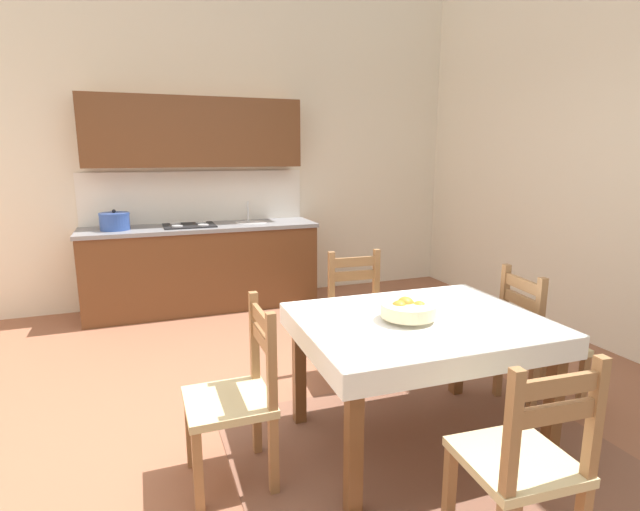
% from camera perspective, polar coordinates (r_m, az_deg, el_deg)
% --- Properties ---
extents(ground_plane, '(6.49, 6.30, 0.10)m').
position_cam_1_polar(ground_plane, '(3.25, -5.00, -19.71)').
color(ground_plane, '#935B42').
extents(wall_back, '(6.49, 0.12, 4.02)m').
position_cam_1_polar(wall_back, '(5.64, -13.69, 15.22)').
color(wall_back, silver).
rests_on(wall_back, ground_plane).
extents(area_rug, '(2.10, 1.60, 0.01)m').
position_cam_1_polar(area_rug, '(3.04, 11.93, -21.18)').
color(area_rug, brown).
rests_on(area_rug, ground_plane).
extents(kitchen_cabinetry, '(2.41, 0.63, 2.20)m').
position_cam_1_polar(kitchen_cabinetry, '(5.35, -13.73, 3.00)').
color(kitchen_cabinetry, brown).
rests_on(kitchen_cabinetry, ground_plane).
extents(dining_table, '(1.35, 1.07, 0.75)m').
position_cam_1_polar(dining_table, '(2.83, 11.38, -9.46)').
color(dining_table, brown).
rests_on(dining_table, ground_plane).
extents(dining_chair_tv_side, '(0.42, 0.42, 0.93)m').
position_cam_1_polar(dining_chair_tv_side, '(2.59, -9.66, -16.00)').
color(dining_chair_tv_side, '#D1BC89').
rests_on(dining_chair_tv_side, ground_plane).
extents(dining_chair_window_side, '(0.47, 0.47, 0.93)m').
position_cam_1_polar(dining_chair_window_side, '(3.51, 23.83, -9.28)').
color(dining_chair_window_side, '#D1BC89').
rests_on(dining_chair_window_side, ground_plane).
extents(dining_chair_camera_side, '(0.45, 0.45, 0.93)m').
position_cam_1_polar(dining_chair_camera_side, '(2.25, 22.48, -21.47)').
color(dining_chair_camera_side, '#D1BC89').
rests_on(dining_chair_camera_side, ground_plane).
extents(dining_chair_kitchen_side, '(0.45, 0.45, 0.93)m').
position_cam_1_polar(dining_chair_kitchen_side, '(3.67, 4.65, -7.32)').
color(dining_chair_kitchen_side, '#D1BC89').
rests_on(dining_chair_kitchen_side, ground_plane).
extents(fruit_bowl, '(0.30, 0.30, 0.12)m').
position_cam_1_polar(fruit_bowl, '(2.71, 10.15, -6.22)').
color(fruit_bowl, beige).
rests_on(fruit_bowl, dining_table).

